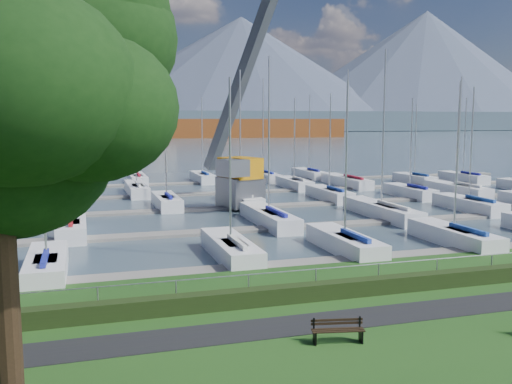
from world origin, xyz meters
name	(u,v)px	position (x,y,z in m)	size (l,w,h in m)	color
path	(370,317)	(0.00, -3.00, 0.01)	(160.00, 2.00, 0.04)	black
water	(104,135)	(0.00, 260.00, -0.40)	(800.00, 540.00, 0.20)	#40515D
hedge	(341,289)	(0.00, -0.40, 0.35)	(80.00, 0.70, 0.70)	black
fence	(337,267)	(0.00, 0.00, 1.20)	(0.04, 0.04, 80.00)	gray
foothill	(99,121)	(0.00, 330.00, 6.00)	(900.00, 80.00, 12.00)	#445664
mountains	(104,63)	(7.35, 404.62, 46.68)	(1190.00, 360.00, 115.00)	#465066
docks	(209,209)	(0.00, 26.00, -0.22)	(90.00, 41.60, 0.25)	gray
bench_left	(338,331)	(-2.28, -4.92, 0.42)	(1.85, 0.77, 0.85)	black
tree	(26,70)	(-11.69, -5.65, 8.82)	(9.56, 9.28, 12.88)	black
crane	(241,144)	(3.29, 27.17, 5.33)	(7.51, 13.00, 22.35)	#54555B
cargo_ship_mid	(224,128)	(47.41, 212.40, 3.62)	(92.53, 26.05, 21.50)	brown
sailboat_fleet	(187,143)	(-1.23, 29.50, 5.40)	(75.31, 48.65, 13.75)	navy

